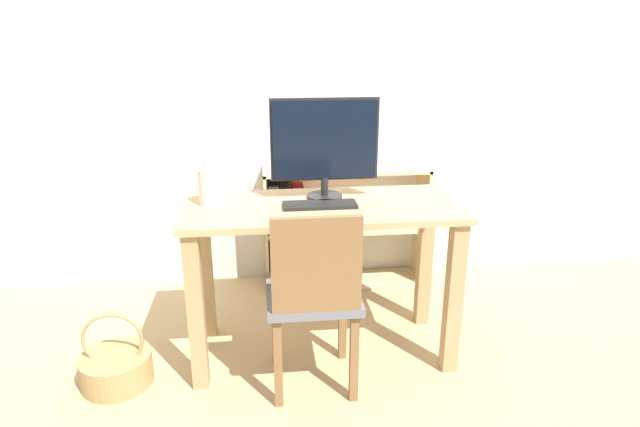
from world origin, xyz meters
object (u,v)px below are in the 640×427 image
at_px(keyboard, 320,205).
at_px(bookshelf, 315,231).
at_px(chair, 314,293).
at_px(basket, 116,367).
at_px(monitor, 325,143).
at_px(vase, 210,185).

height_order(keyboard, bookshelf, keyboard).
distance_m(chair, basket, 0.98).
xyz_separation_m(monitor, chair, (-0.09, -0.40, -0.56)).
height_order(keyboard, basket, keyboard).
xyz_separation_m(monitor, keyboard, (-0.04, -0.13, -0.26)).
height_order(monitor, bookshelf, monitor).
xyz_separation_m(chair, basket, (-0.89, 0.14, -0.39)).
relative_size(vase, basket, 0.60).
xyz_separation_m(keyboard, chair, (-0.06, -0.27, -0.31)).
relative_size(monitor, keyboard, 1.50).
bearing_deg(vase, keyboard, -9.90).
bearing_deg(bookshelf, keyboard, -94.19).
height_order(monitor, basket, monitor).
distance_m(vase, basket, 0.93).
distance_m(monitor, basket, 1.40).
height_order(keyboard, chair, chair).
relative_size(monitor, basket, 1.41).
xyz_separation_m(monitor, basket, (-0.99, -0.26, -0.96)).
bearing_deg(chair, vase, 143.29).
bearing_deg(keyboard, bookshelf, 85.81).
bearing_deg(keyboard, monitor, 74.14).
bearing_deg(vase, bookshelf, 51.54).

